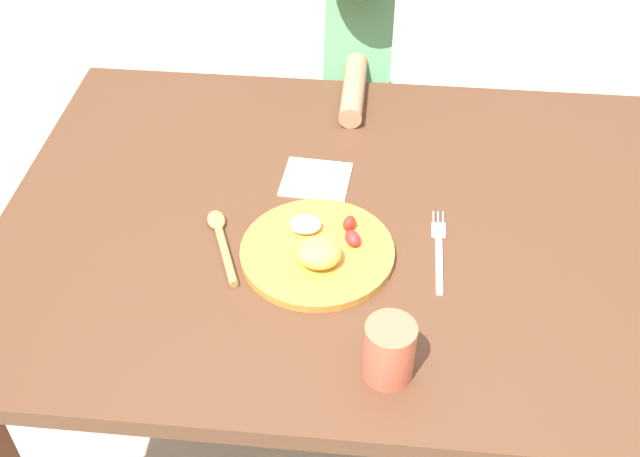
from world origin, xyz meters
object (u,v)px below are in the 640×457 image
object	(u,v)px
drinking_cup	(389,351)
spoon	(222,240)
plate	(318,251)
fork	(439,250)
person	(357,89)

from	to	relation	value
drinking_cup	spoon	bearing A→B (deg)	139.84
spoon	drinking_cup	bearing A→B (deg)	-151.49
plate	drinking_cup	world-z (taller)	drinking_cup
plate	drinking_cup	xyz separation A→B (m)	(0.13, -0.25, 0.04)
spoon	drinking_cup	xyz separation A→B (m)	(0.31, -0.26, 0.04)
drinking_cup	fork	bearing A→B (deg)	73.42
drinking_cup	person	xyz separation A→B (m)	(-0.10, 0.96, -0.15)
fork	drinking_cup	distance (m)	0.30
fork	drinking_cup	xyz separation A→B (m)	(-0.08, -0.28, 0.05)
fork	person	xyz separation A→B (m)	(-0.19, 0.68, -0.10)
plate	drinking_cup	bearing A→B (deg)	-61.54
plate	person	xyz separation A→B (m)	(0.03, 0.72, -0.11)
plate	fork	distance (m)	0.22
fork	spoon	bearing A→B (deg)	92.69
spoon	fork	bearing A→B (deg)	-108.83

